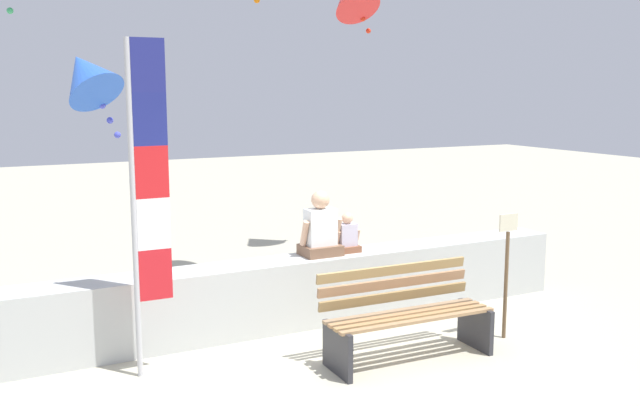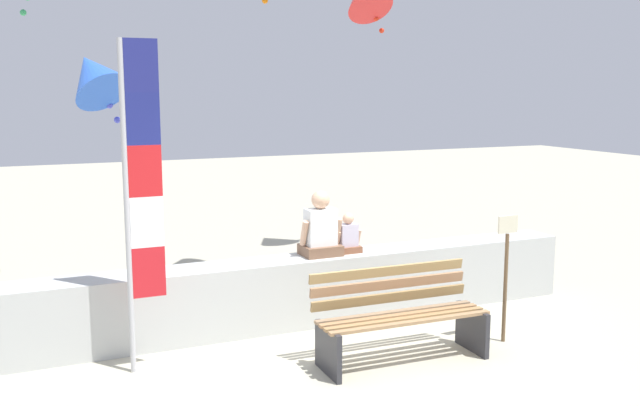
# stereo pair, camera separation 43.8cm
# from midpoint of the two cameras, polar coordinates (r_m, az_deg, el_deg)

# --- Properties ---
(ground_plane) EXTENTS (40.00, 40.00, 0.00)m
(ground_plane) POSITION_cam_midpoint_polar(r_m,az_deg,el_deg) (7.45, -0.11, -11.44)
(ground_plane) COLOR #B5B099
(seawall_ledge) EXTENTS (6.72, 0.51, 0.76)m
(seawall_ledge) POSITION_cam_midpoint_polar(r_m,az_deg,el_deg) (8.03, -2.79, -7.04)
(seawall_ledge) COLOR #B9BCB9
(seawall_ledge) RESTS_ON ground
(park_bench) EXTENTS (1.71, 0.65, 0.88)m
(park_bench) POSITION_cam_midpoint_polar(r_m,az_deg,el_deg) (7.06, 5.08, -9.03)
(park_bench) COLOR #A27B53
(park_bench) RESTS_ON ground
(person_adult) EXTENTS (0.48, 0.35, 0.73)m
(person_adult) POSITION_cam_midpoint_polar(r_m,az_deg,el_deg) (7.98, -1.54, -2.20)
(person_adult) COLOR brown
(person_adult) RESTS_ON seawall_ledge
(person_child) EXTENTS (0.30, 0.22, 0.46)m
(person_child) POSITION_cam_midpoint_polar(r_m,az_deg,el_deg) (8.15, 0.65, -2.73)
(person_child) COLOR brown
(person_child) RESTS_ON seawall_ledge
(flag_banner) EXTENTS (0.35, 0.05, 3.06)m
(flag_banner) POSITION_cam_midpoint_polar(r_m,az_deg,el_deg) (6.57, -15.77, 1.12)
(flag_banner) COLOR #B7B7BC
(flag_banner) RESTS_ON ground
(kite_blue) EXTENTS (0.99, 1.08, 1.19)m
(kite_blue) POSITION_cam_midpoint_polar(r_m,az_deg,el_deg) (8.85, -19.61, 9.67)
(kite_blue) COLOR blue
(sign_post) EXTENTS (0.24, 0.04, 1.34)m
(sign_post) POSITION_cam_midpoint_polar(r_m,az_deg,el_deg) (7.66, 13.17, -4.91)
(sign_post) COLOR brown
(sign_post) RESTS_ON ground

